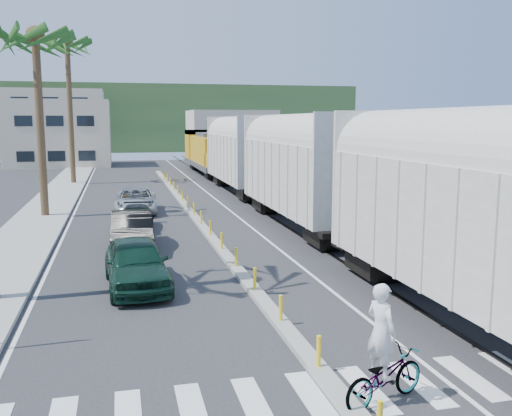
{
  "coord_description": "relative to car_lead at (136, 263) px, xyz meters",
  "views": [
    {
      "loc": [
        -4.11,
        -12.17,
        5.47
      ],
      "look_at": [
        1.23,
        9.92,
        2.0
      ],
      "focal_mm": 40.0,
      "sensor_mm": 36.0,
      "label": 1
    }
  ],
  "objects": [
    {
      "name": "freight_train",
      "position": [
        8.65,
        15.02,
        2.08
      ],
      "size": [
        3.0,
        60.94,
        5.85
      ],
      "color": "#B4B1A5",
      "rests_on": "ground"
    },
    {
      "name": "median",
      "position": [
        3.65,
        13.39,
        -0.74
      ],
      "size": [
        0.45,
        60.0,
        0.85
      ],
      "color": "gray",
      "rests_on": "ground"
    },
    {
      "name": "crosswalk",
      "position": [
        3.65,
        -8.57,
        -0.82
      ],
      "size": [
        14.0,
        2.2,
        0.01
      ],
      "primitive_type": "cube",
      "color": "silver",
      "rests_on": "ground"
    },
    {
      "name": "palm_trees",
      "position": [
        -4.45,
        16.13,
        9.98
      ],
      "size": [
        3.5,
        37.2,
        13.75
      ],
      "color": "brown",
      "rests_on": "ground"
    },
    {
      "name": "cyclist",
      "position": [
        4.41,
        -9.14,
        -0.07
      ],
      "size": [
        2.11,
        2.54,
        2.43
      ],
      "rotation": [
        0.0,
        0.0,
        1.94
      ],
      "color": "#9EA0A5",
      "rests_on": "ground"
    },
    {
      "name": "car_rear",
      "position": [
        0.48,
        15.98,
        -0.1
      ],
      "size": [
        2.83,
        5.45,
        1.46
      ],
      "primitive_type": "imported",
      "rotation": [
        0.0,
        0.0,
        -0.04
      ],
      "color": "#B9BBBE",
      "rests_on": "ground"
    },
    {
      "name": "buildings",
      "position": [
        -2.76,
        65.09,
        3.53
      ],
      "size": [
        38.0,
        27.0,
        10.0
      ],
      "color": "#C2B19A",
      "rests_on": "ground"
    },
    {
      "name": "ground",
      "position": [
        3.65,
        -6.57,
        -0.83
      ],
      "size": [
        140.0,
        140.0,
        0.0
      ],
      "primitive_type": "plane",
      "color": "#28282B",
      "rests_on": "ground"
    },
    {
      "name": "rails",
      "position": [
        8.65,
        21.43,
        -0.8
      ],
      "size": [
        1.56,
        100.0,
        0.06
      ],
      "color": "black",
      "rests_on": "ground"
    },
    {
      "name": "car_third",
      "position": [
        0.29,
        10.32,
        -0.22
      ],
      "size": [
        2.47,
        4.52,
        1.22
      ],
      "primitive_type": "imported",
      "rotation": [
        0.0,
        0.0,
        -0.09
      ],
      "color": "black",
      "rests_on": "ground"
    },
    {
      "name": "sidewalk",
      "position": [
        -4.85,
        18.43,
        -0.75
      ],
      "size": [
        3.0,
        90.0,
        0.15
      ],
      "primitive_type": "cube",
      "color": "gray",
      "rests_on": "ground"
    },
    {
      "name": "car_lead",
      "position": [
        0.0,
        0.0,
        0.0
      ],
      "size": [
        2.55,
        5.1,
        1.65
      ],
      "primitive_type": "imported",
      "rotation": [
        0.0,
        0.0,
        0.06
      ],
      "color": "#103022",
      "rests_on": "ground"
    },
    {
      "name": "lane_markings",
      "position": [
        1.5,
        18.43,
        -0.82
      ],
      "size": [
        9.42,
        90.0,
        0.01
      ],
      "color": "silver",
      "rests_on": "ground"
    },
    {
      "name": "hillside",
      "position": [
        3.65,
        93.43,
        5.17
      ],
      "size": [
        80.0,
        20.0,
        12.0
      ],
      "primitive_type": "cube",
      "color": "#385628",
      "rests_on": "ground"
    },
    {
      "name": "car_second",
      "position": [
        0.01,
        5.91,
        -0.02
      ],
      "size": [
        1.92,
        5.0,
        1.62
      ],
      "primitive_type": "imported",
      "rotation": [
        0.0,
        0.0,
        -0.02
      ],
      "color": "black",
      "rests_on": "ground"
    }
  ]
}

